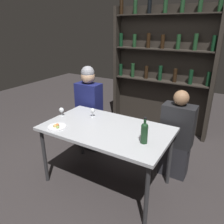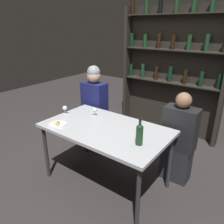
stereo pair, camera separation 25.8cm
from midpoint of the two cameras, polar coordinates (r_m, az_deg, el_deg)
ground_plane at (r=2.96m, az=1.04°, el=-17.65°), size 10.00×10.00×0.00m
dining_table at (r=2.57m, az=1.15°, el=-5.29°), size 1.47×0.86×0.77m
wine_rack_wall at (r=4.00m, az=17.21°, el=11.13°), size 1.82×0.21×2.31m
wine_bottle at (r=2.17m, az=10.62°, el=-5.60°), size 0.07×0.07×0.28m
wine_glass_0 at (r=2.93m, az=-9.79°, el=0.89°), size 0.06×0.06×0.12m
wine_glass_1 at (r=2.82m, az=-1.99°, el=0.43°), size 0.06×0.06×0.12m
food_plate_0 at (r=2.64m, az=-11.34°, el=-3.15°), size 0.21×0.21×0.05m
seated_person_left at (r=3.41m, az=-2.38°, el=0.75°), size 0.37×0.22×1.33m
seated_person_right at (r=2.87m, az=19.49°, el=-7.22°), size 0.39×0.22×1.17m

